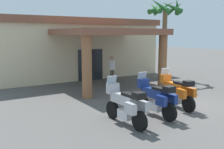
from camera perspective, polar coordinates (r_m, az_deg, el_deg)
ground_plane at (r=11.83m, az=14.30°, el=-6.61°), size 80.00×80.00×0.00m
motel_building at (r=20.08m, az=-8.63°, el=6.11°), size 12.46×11.46×4.22m
motorcycle_silver at (r=8.93m, az=3.04°, el=-6.76°), size 0.70×2.21×1.61m
motorcycle_blue at (r=10.00m, az=9.67°, el=-5.18°), size 0.72×2.21×1.61m
motorcycle_orange at (r=11.30m, az=14.16°, el=-3.68°), size 0.83×2.20×1.61m
pedestrian at (r=16.26m, az=0.01°, el=1.58°), size 0.51×0.32×1.77m
palm_tree_near_portico at (r=18.35m, az=11.68°, el=12.31°), size 2.34×2.44×5.57m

